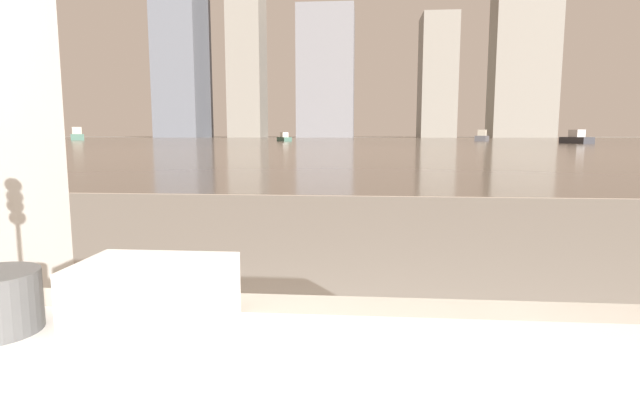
% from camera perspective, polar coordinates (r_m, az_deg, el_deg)
% --- Properties ---
extents(towel_stack, '(0.26, 0.18, 0.12)m').
position_cam_1_polar(towel_stack, '(0.93, -18.35, -10.36)').
color(towel_stack, white).
rests_on(towel_stack, bathtub).
extents(harbor_water, '(180.00, 110.00, 0.01)m').
position_cam_1_polar(harbor_water, '(62.00, 4.91, 6.75)').
color(harbor_water, gray).
rests_on(harbor_water, ground_plane).
extents(harbor_boat_0, '(2.41, 3.81, 1.35)m').
position_cam_1_polar(harbor_boat_0, '(63.79, 18.03, 6.86)').
color(harbor_boat_0, '#4C4C51').
rests_on(harbor_boat_0, harbor_water).
extents(harbor_boat_1, '(2.09, 2.84, 1.02)m').
position_cam_1_polar(harbor_boat_1, '(58.58, -4.12, 7.07)').
color(harbor_boat_1, '#335647').
rests_on(harbor_boat_1, harbor_water).
extents(harbor_boat_2, '(3.87, 4.92, 1.79)m').
position_cam_1_polar(harbor_boat_2, '(77.20, -26.01, 6.65)').
color(harbor_boat_2, '#335647').
rests_on(harbor_boat_2, harbor_water).
extents(harbor_boat_3, '(1.98, 3.46, 1.23)m').
position_cam_1_polar(harbor_boat_3, '(50.69, 27.25, 6.26)').
color(harbor_boat_3, '#2D2D33').
rests_on(harbor_boat_3, harbor_water).
extents(skyline_tower_0, '(10.19, 13.54, 43.54)m').
position_cam_1_polar(skyline_tower_0, '(127.28, -15.54, 16.76)').
color(skyline_tower_0, slate).
rests_on(skyline_tower_0, ground_plane).
extents(skyline_tower_1, '(7.75, 9.57, 44.50)m').
position_cam_1_polar(skyline_tower_1, '(122.99, -8.38, 17.51)').
color(skyline_tower_1, gray).
rests_on(skyline_tower_1, ground_plane).
extents(skyline_tower_2, '(12.82, 11.41, 29.35)m').
position_cam_1_polar(skyline_tower_2, '(119.12, 0.71, 14.23)').
color(skyline_tower_2, slate).
rests_on(skyline_tower_2, ground_plane).
extents(skyline_tower_3, '(7.83, 10.37, 27.21)m').
position_cam_1_polar(skyline_tower_3, '(119.84, 13.25, 13.48)').
color(skyline_tower_3, gray).
rests_on(skyline_tower_3, ground_plane).
extents(skyline_tower_4, '(13.90, 7.62, 37.65)m').
position_cam_1_polar(skyline_tower_4, '(124.55, 22.30, 15.32)').
color(skyline_tower_4, gray).
rests_on(skyline_tower_4, ground_plane).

